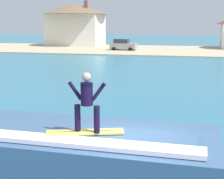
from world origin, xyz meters
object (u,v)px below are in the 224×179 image
wave_crest (77,148)px  surfer (87,99)px  car_near_shore (123,45)px  house_with_chimney (76,21)px  surfboard (85,132)px

wave_crest → surfer: surfer is taller
wave_crest → surfer: size_ratio=5.00×
car_near_shore → house_with_chimney: size_ratio=0.33×
surfboard → car_near_shore: size_ratio=0.52×
wave_crest → house_with_chimney: size_ratio=0.65×
wave_crest → house_with_chimney: bearing=110.5°
surfer → house_with_chimney: 57.50m
wave_crest → car_near_shore: bearing=101.1°
surfboard → surfer: surfer is taller
wave_crest → surfboard: bearing=-49.2°
surfer → car_near_shore: surfer is taller
house_with_chimney → car_near_shore: bearing=-39.9°
surfer → house_with_chimney: house_with_chimney is taller
surfer → house_with_chimney: size_ratio=0.13×
wave_crest → car_near_shore: car_near_shore is taller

